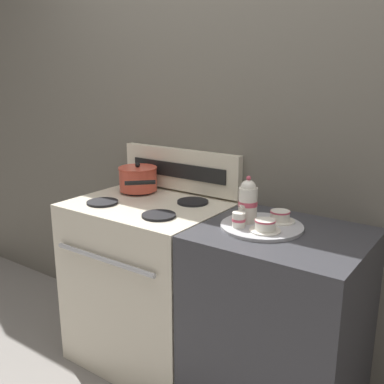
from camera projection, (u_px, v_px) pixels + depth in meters
name	position (u px, v px, depth m)	size (l,w,h in m)	color
ground_plane	(204.00, 378.00, 2.31)	(6.00, 6.00, 0.00)	gray
wall_back	(241.00, 159.00, 2.28)	(6.00, 0.05, 2.20)	#666056
stove	(150.00, 282.00, 2.39)	(0.77, 0.63, 0.89)	beige
control_panel	(180.00, 170.00, 2.46)	(0.75, 0.05, 0.23)	beige
side_counter	(278.00, 327.00, 1.98)	(0.69, 0.60, 0.88)	#38383D
saucepan	(138.00, 179.00, 2.46)	(0.30, 0.30, 0.16)	#D14C38
serving_tray	(261.00, 226.00, 1.92)	(0.35, 0.35, 0.01)	#B2B2B7
teapot	(248.00, 201.00, 1.93)	(0.08, 0.13, 0.21)	white
teacup_left	(280.00, 216.00, 1.95)	(0.13, 0.13, 0.05)	white
teacup_right	(265.00, 226.00, 1.83)	(0.13, 0.13, 0.05)	white
creamer_jug	(239.00, 220.00, 1.88)	(0.06, 0.06, 0.06)	white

